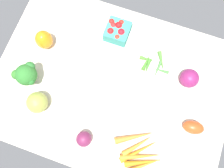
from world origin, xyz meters
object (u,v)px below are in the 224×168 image
object	(u,v)px
broccoli_head	(26,74)
carrot_bunch	(140,151)
heirloom_tomato_green	(37,102)
roma_tomato	(193,127)
bell_pepper_orange	(44,40)
red_onion_center	(84,139)
berry_basket	(117,31)
red_onion_near_basket	(189,78)
okra_pile	(153,64)

from	to	relation	value
broccoli_head	carrot_bunch	bearing A→B (deg)	-13.66
heirloom_tomato_green	roma_tomato	distance (cm)	65.45
bell_pepper_orange	red_onion_center	bearing A→B (deg)	-46.92
carrot_bunch	broccoli_head	world-z (taller)	broccoli_head
red_onion_center	carrot_bunch	xyz separation A→B (cm)	(22.95, 3.17, -1.93)
heirloom_tomato_green	berry_basket	world-z (taller)	heirloom_tomato_green
broccoli_head	roma_tomato	xyz separation A→B (cm)	(72.39, 3.03, -4.71)
bell_pepper_orange	heirloom_tomato_green	distance (cm)	28.09
red_onion_near_basket	bell_pepper_orange	bearing A→B (deg)	-175.95
berry_basket	broccoli_head	xyz separation A→B (cm)	(-28.62, -33.42, 3.94)
heirloom_tomato_green	carrot_bunch	world-z (taller)	heirloom_tomato_green
berry_basket	roma_tomato	bearing A→B (deg)	-34.78
broccoli_head	heirloom_tomato_green	bearing A→B (deg)	-48.23
carrot_bunch	broccoli_head	bearing A→B (deg)	166.34
bell_pepper_orange	carrot_bunch	xyz separation A→B (cm)	(54.88, -30.98, -3.84)
bell_pepper_orange	berry_basket	bearing A→B (deg)	28.46
bell_pepper_orange	berry_basket	xyz separation A→B (cm)	(28.96, 15.70, -1.58)
bell_pepper_orange	heirloom_tomato_green	xyz separation A→B (cm)	(8.43, -26.78, -0.62)
carrot_bunch	broccoli_head	xyz separation A→B (cm)	(-54.54, 13.26, 6.20)
berry_basket	bell_pepper_orange	bearing A→B (deg)	-151.54
carrot_bunch	bell_pepper_orange	bearing A→B (deg)	150.55
carrot_bunch	red_onion_near_basket	bearing A→B (deg)	73.48
heirloom_tomato_green	carrot_bunch	distance (cm)	46.75
broccoli_head	okra_pile	world-z (taller)	broccoli_head
heirloom_tomato_green	broccoli_head	world-z (taller)	broccoli_head
carrot_bunch	broccoli_head	size ratio (longest dim) A/B	1.79
broccoli_head	okra_pile	size ratio (longest dim) A/B	0.84
heirloom_tomato_green	broccoli_head	distance (cm)	12.51
broccoli_head	roma_tomato	size ratio (longest dim) A/B	1.39
heirloom_tomato_green	broccoli_head	xyz separation A→B (cm)	(-8.09, 9.06, 2.98)
bell_pepper_orange	carrot_bunch	world-z (taller)	bell_pepper_orange
red_onion_center	roma_tomato	bearing A→B (deg)	25.50
heirloom_tomato_green	roma_tomato	xyz separation A→B (cm)	(64.30, 12.09, -1.73)
carrot_bunch	red_onion_center	bearing A→B (deg)	-172.14
bell_pepper_orange	okra_pile	size ratio (longest dim) A/B	0.70
red_onion_near_basket	okra_pile	size ratio (longest dim) A/B	0.57
heirloom_tomato_green	broccoli_head	bearing A→B (deg)	131.77
red_onion_near_basket	red_onion_center	bearing A→B (deg)	-130.83
red_onion_center	broccoli_head	world-z (taller)	broccoli_head
bell_pepper_orange	broccoli_head	size ratio (longest dim) A/B	0.84
roma_tomato	broccoli_head	bearing A→B (deg)	-4.94
red_onion_near_basket	broccoli_head	world-z (taller)	broccoli_head
heirloom_tomato_green	broccoli_head	size ratio (longest dim) A/B	0.73
red_onion_near_basket	broccoli_head	xyz separation A→B (cm)	(-65.10, -22.35, 3.35)
heirloom_tomato_green	okra_pile	world-z (taller)	heirloom_tomato_green
red_onion_near_basket	heirloom_tomato_green	bearing A→B (deg)	-151.15
berry_basket	broccoli_head	distance (cm)	44.18
bell_pepper_orange	broccoli_head	xyz separation A→B (cm)	(0.34, -17.73, 2.35)
bell_pepper_orange	broccoli_head	distance (cm)	17.88
bell_pepper_orange	broccoli_head	world-z (taller)	broccoli_head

